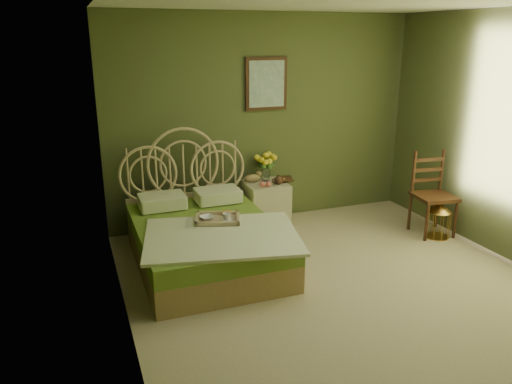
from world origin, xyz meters
name	(u,v)px	position (x,y,z in m)	size (l,w,h in m)	color
floor	(351,295)	(0.00, 0.00, 0.00)	(4.50, 4.50, 0.00)	#C8B190
wall_back	(264,120)	(0.00, 2.25, 1.30)	(4.00, 4.00, 0.00)	#4B562D
wall_left	(120,182)	(-2.00, 0.00, 1.30)	(4.50, 4.50, 0.00)	#4B562D
wall_art	(266,84)	(0.02, 2.22, 1.75)	(0.54, 0.04, 0.64)	#321E0D
bed	(205,238)	(-1.09, 1.16, 0.29)	(1.65, 2.09, 1.29)	tan
nightstand	(265,198)	(-0.08, 1.99, 0.35)	(0.51, 0.51, 0.99)	beige
chair	(430,188)	(1.70, 1.07, 0.55)	(0.49, 0.49, 1.00)	#321E0D
birdcage	(438,220)	(1.70, 0.88, 0.21)	(0.29, 0.29, 0.44)	#B5863A
book_lower	(278,180)	(0.10, 2.00, 0.57)	(0.17, 0.23, 0.02)	#381E0F
book_upper	(278,179)	(0.10, 2.00, 0.59)	(0.17, 0.24, 0.02)	#472819
cereal_bowl	(207,218)	(-1.07, 1.13, 0.52)	(0.14, 0.14, 0.04)	white
coffee_cup	(227,217)	(-0.89, 1.02, 0.54)	(0.09, 0.09, 0.08)	white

